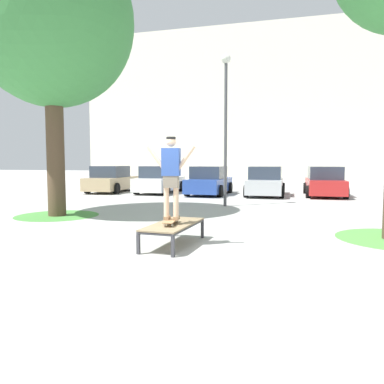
# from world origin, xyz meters

# --- Properties ---
(ground_plane) EXTENTS (120.00, 120.00, 0.00)m
(ground_plane) POSITION_xyz_m (0.00, 0.00, 0.00)
(ground_plane) COLOR #A8A8A3
(building_facade) EXTENTS (30.22, 4.00, 14.81)m
(building_facade) POSITION_xyz_m (-3.25, 31.89, 7.40)
(building_facade) COLOR silver
(building_facade) RESTS_ON ground
(skate_box) EXTENTS (0.88, 1.94, 0.46)m
(skate_box) POSITION_xyz_m (0.39, 0.78, 0.41)
(skate_box) COLOR #38383D
(skate_box) RESTS_ON ground
(skateboard) EXTENTS (0.29, 0.82, 0.09)m
(skateboard) POSITION_xyz_m (0.39, 0.66, 0.54)
(skateboard) COLOR #9E754C
(skateboard) RESTS_ON skate_box
(skater) EXTENTS (1.00, 0.31, 1.69)m
(skater) POSITION_xyz_m (0.39, 0.66, 1.53)
(skater) COLOR beige
(skater) RESTS_ON skateboard
(tree_near_left) EXTENTS (5.10, 5.10, 8.81)m
(tree_near_left) POSITION_xyz_m (-4.57, 3.92, 6.10)
(tree_near_left) COLOR brown
(tree_near_left) RESTS_ON ground
(grass_patch_near_left) EXTENTS (2.63, 2.63, 0.01)m
(grass_patch_near_left) POSITION_xyz_m (-4.57, 3.92, 0.00)
(grass_patch_near_left) COLOR #47893D
(grass_patch_near_left) RESTS_ON ground
(car_tan) EXTENTS (2.06, 4.27, 1.50)m
(car_tan) POSITION_xyz_m (-7.31, 13.08, 0.69)
(car_tan) COLOR tan
(car_tan) RESTS_ON ground
(car_white) EXTENTS (1.95, 4.22, 1.50)m
(car_white) POSITION_xyz_m (-4.39, 13.19, 0.69)
(car_white) COLOR silver
(car_white) RESTS_ON ground
(car_blue) EXTENTS (2.00, 4.24, 1.50)m
(car_blue) POSITION_xyz_m (-1.48, 12.84, 0.69)
(car_blue) COLOR #28479E
(car_blue) RESTS_ON ground
(car_silver) EXTENTS (1.94, 4.21, 1.50)m
(car_silver) POSITION_xyz_m (1.44, 13.02, 0.69)
(car_silver) COLOR #B7BABF
(car_silver) RESTS_ON ground
(car_red) EXTENTS (1.97, 4.23, 1.50)m
(car_red) POSITION_xyz_m (4.36, 13.49, 0.69)
(car_red) COLOR red
(car_red) RESTS_ON ground
(light_post) EXTENTS (0.36, 0.36, 5.83)m
(light_post) POSITION_xyz_m (0.24, 7.90, 3.83)
(light_post) COLOR #4C4C51
(light_post) RESTS_ON ground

